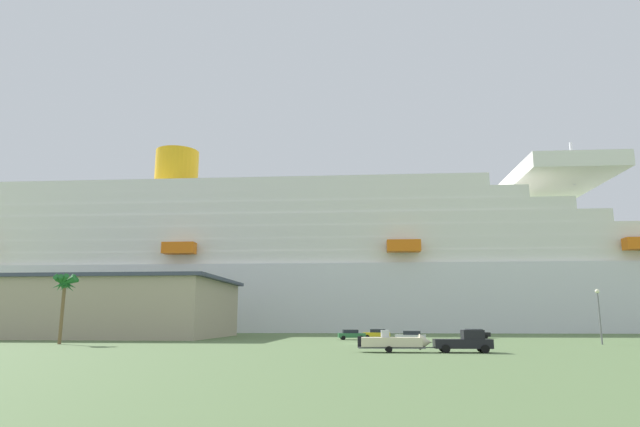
# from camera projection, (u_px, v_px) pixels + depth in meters

# --- Properties ---
(ground_plane) EXTENTS (600.00, 600.00, 0.00)m
(ground_plane) POSITION_uv_depth(u_px,v_px,m) (356.00, 337.00, 102.51)
(ground_plane) COLOR #567042
(cruise_ship) EXTENTS (280.09, 43.26, 57.35)m
(cruise_ship) POSITION_uv_depth(u_px,v_px,m) (301.00, 270.00, 148.19)
(cruise_ship) COLOR white
(cruise_ship) RESTS_ON ground_plane
(terminal_building) EXTENTS (55.23, 31.36, 10.53)m
(terminal_building) POSITION_uv_depth(u_px,v_px,m) (81.00, 308.00, 99.16)
(terminal_building) COLOR #B7A88C
(terminal_building) RESTS_ON ground_plane
(pickup_truck) EXTENTS (5.64, 2.38, 2.20)m
(pickup_truck) POSITION_uv_depth(u_px,v_px,m) (465.00, 342.00, 53.43)
(pickup_truck) COLOR black
(pickup_truck) RESTS_ON ground_plane
(small_boat_on_trailer) EXTENTS (8.30, 2.04, 2.15)m
(small_boat_on_trailer) POSITION_uv_depth(u_px,v_px,m) (398.00, 342.00, 53.83)
(small_boat_on_trailer) COLOR #595960
(small_boat_on_trailer) RESTS_ON ground_plane
(palm_tree) EXTENTS (3.40, 3.55, 9.28)m
(palm_tree) POSITION_uv_depth(u_px,v_px,m) (64.00, 286.00, 72.63)
(palm_tree) COLOR brown
(palm_tree) RESTS_ON ground_plane
(street_lamp) EXTENTS (0.56, 0.56, 7.15)m
(street_lamp) POSITION_uv_depth(u_px,v_px,m) (599.00, 308.00, 71.19)
(street_lamp) COLOR slate
(street_lamp) RESTS_ON ground_plane
(parked_car_green_wagon) EXTENTS (4.53, 2.43, 1.58)m
(parked_car_green_wagon) POSITION_uv_depth(u_px,v_px,m) (351.00, 334.00, 87.10)
(parked_car_green_wagon) COLOR #2D723F
(parked_car_green_wagon) RESTS_ON ground_plane
(parked_car_yellow_taxi) EXTENTS (4.69, 2.23, 1.58)m
(parked_car_yellow_taxi) POSITION_uv_depth(u_px,v_px,m) (377.00, 334.00, 92.15)
(parked_car_yellow_taxi) COLOR yellow
(parked_car_yellow_taxi) RESTS_ON ground_plane
(parked_car_black_coupe) EXTENTS (4.77, 2.20, 1.58)m
(parked_car_black_coupe) POSITION_uv_depth(u_px,v_px,m) (475.00, 333.00, 93.12)
(parked_car_black_coupe) COLOR black
(parked_car_black_coupe) RESTS_ON ground_plane
(parked_car_silver_sedan) EXTENTS (4.59, 2.53, 1.58)m
(parked_car_silver_sedan) POSITION_uv_depth(u_px,v_px,m) (411.00, 336.00, 78.08)
(parked_car_silver_sedan) COLOR silver
(parked_car_silver_sedan) RESTS_ON ground_plane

